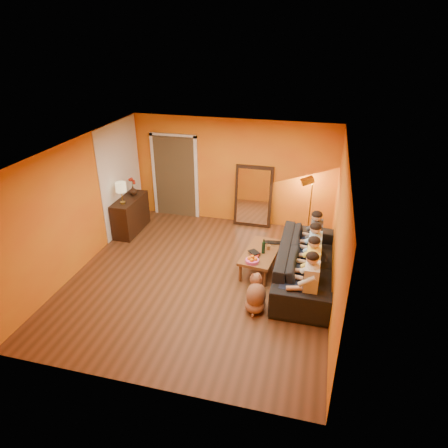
% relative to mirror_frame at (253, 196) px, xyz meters
% --- Properties ---
extents(room_shell, '(5.00, 5.50, 2.60)m').
position_rel_mirror_frame_xyz_m(room_shell, '(-0.55, -2.26, 0.54)').
color(room_shell, brown).
rests_on(room_shell, ground).
extents(white_accent, '(0.02, 1.90, 2.58)m').
position_rel_mirror_frame_xyz_m(white_accent, '(-3.04, -0.88, 0.54)').
color(white_accent, white).
rests_on(white_accent, wall_left).
extents(doorway_recess, '(1.06, 0.30, 2.10)m').
position_rel_mirror_frame_xyz_m(doorway_recess, '(-2.05, 0.20, 0.29)').
color(doorway_recess, '#3F2D19').
rests_on(doorway_recess, floor).
extents(door_jamb_left, '(0.08, 0.06, 2.20)m').
position_rel_mirror_frame_xyz_m(door_jamb_left, '(-2.62, 0.08, 0.29)').
color(door_jamb_left, white).
rests_on(door_jamb_left, wall_back).
extents(door_jamb_right, '(0.08, 0.06, 2.20)m').
position_rel_mirror_frame_xyz_m(door_jamb_right, '(-1.48, 0.08, 0.29)').
color(door_jamb_right, white).
rests_on(door_jamb_right, wall_back).
extents(door_header, '(1.22, 0.06, 0.08)m').
position_rel_mirror_frame_xyz_m(door_header, '(-2.05, 0.08, 1.36)').
color(door_header, white).
rests_on(door_header, wall_back).
extents(mirror_frame, '(0.92, 0.27, 1.51)m').
position_rel_mirror_frame_xyz_m(mirror_frame, '(0.00, 0.00, 0.00)').
color(mirror_frame, black).
rests_on(mirror_frame, floor).
extents(mirror_glass, '(0.78, 0.21, 1.35)m').
position_rel_mirror_frame_xyz_m(mirror_glass, '(0.00, -0.04, 0.00)').
color(mirror_glass, white).
rests_on(mirror_glass, mirror_frame).
extents(sideboard, '(0.44, 1.18, 0.85)m').
position_rel_mirror_frame_xyz_m(sideboard, '(-2.79, -1.08, -0.34)').
color(sideboard, black).
rests_on(sideboard, floor).
extents(table_lamp, '(0.24, 0.24, 0.51)m').
position_rel_mirror_frame_xyz_m(table_lamp, '(-2.79, -1.38, 0.34)').
color(table_lamp, beige).
rests_on(table_lamp, sideboard).
extents(sofa, '(2.68, 1.05, 0.78)m').
position_rel_mirror_frame_xyz_m(sofa, '(1.45, -2.21, -0.37)').
color(sofa, black).
rests_on(sofa, floor).
extents(coffee_table, '(0.76, 1.29, 0.42)m').
position_rel_mirror_frame_xyz_m(coffee_table, '(0.55, -2.02, -0.55)').
color(coffee_table, brown).
rests_on(coffee_table, floor).
extents(floor_lamp, '(0.36, 0.32, 1.44)m').
position_rel_mirror_frame_xyz_m(floor_lamp, '(1.39, -0.28, -0.04)').
color(floor_lamp, '#AE8F33').
rests_on(floor_lamp, floor).
extents(dog, '(0.42, 0.60, 0.67)m').
position_rel_mirror_frame_xyz_m(dog, '(0.68, -3.31, -0.43)').
color(dog, '#A16648').
rests_on(dog, floor).
extents(person_far_left, '(0.70, 0.44, 1.22)m').
position_rel_mirror_frame_xyz_m(person_far_left, '(1.58, -3.21, -0.15)').
color(person_far_left, beige).
rests_on(person_far_left, sofa).
extents(person_mid_left, '(0.70, 0.44, 1.22)m').
position_rel_mirror_frame_xyz_m(person_mid_left, '(1.58, -2.66, -0.15)').
color(person_mid_left, '#EDD24F').
rests_on(person_mid_left, sofa).
extents(person_mid_right, '(0.70, 0.44, 1.22)m').
position_rel_mirror_frame_xyz_m(person_mid_right, '(1.58, -2.11, -0.15)').
color(person_mid_right, '#97C6EA').
rests_on(person_mid_right, sofa).
extents(person_far_right, '(0.70, 0.44, 1.22)m').
position_rel_mirror_frame_xyz_m(person_far_right, '(1.58, -1.56, -0.15)').
color(person_far_right, '#35353A').
rests_on(person_far_right, sofa).
extents(fruit_bowl, '(0.26, 0.26, 0.16)m').
position_rel_mirror_frame_xyz_m(fruit_bowl, '(0.45, -2.47, -0.26)').
color(fruit_bowl, '#E651A2').
rests_on(fruit_bowl, coffee_table).
extents(wine_bottle, '(0.07, 0.07, 0.31)m').
position_rel_mirror_frame_xyz_m(wine_bottle, '(0.60, -2.07, -0.18)').
color(wine_bottle, black).
rests_on(wine_bottle, coffee_table).
extents(tumbler, '(0.13, 0.13, 0.09)m').
position_rel_mirror_frame_xyz_m(tumbler, '(0.67, -1.90, -0.29)').
color(tumbler, '#B27F3F').
rests_on(tumbler, coffee_table).
extents(laptop, '(0.37, 0.27, 0.03)m').
position_rel_mirror_frame_xyz_m(laptop, '(0.73, -1.67, -0.33)').
color(laptop, black).
rests_on(laptop, coffee_table).
extents(book_lower, '(0.20, 0.26, 0.02)m').
position_rel_mirror_frame_xyz_m(book_lower, '(0.37, -2.22, -0.33)').
color(book_lower, black).
rests_on(book_lower, coffee_table).
extents(book_mid, '(0.19, 0.24, 0.02)m').
position_rel_mirror_frame_xyz_m(book_mid, '(0.38, -2.21, -0.31)').
color(book_mid, '#9D2011').
rests_on(book_mid, book_lower).
extents(book_upper, '(0.27, 0.27, 0.02)m').
position_rel_mirror_frame_xyz_m(book_upper, '(0.37, -2.23, -0.29)').
color(book_upper, black).
rests_on(book_upper, book_mid).
extents(vase, '(0.20, 0.20, 0.21)m').
position_rel_mirror_frame_xyz_m(vase, '(-2.79, -0.83, 0.20)').
color(vase, black).
rests_on(vase, sideboard).
extents(flowers, '(0.17, 0.17, 0.45)m').
position_rel_mirror_frame_xyz_m(flowers, '(-2.79, -0.83, 0.43)').
color(flowers, '#9D2011').
rests_on(flowers, vase).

